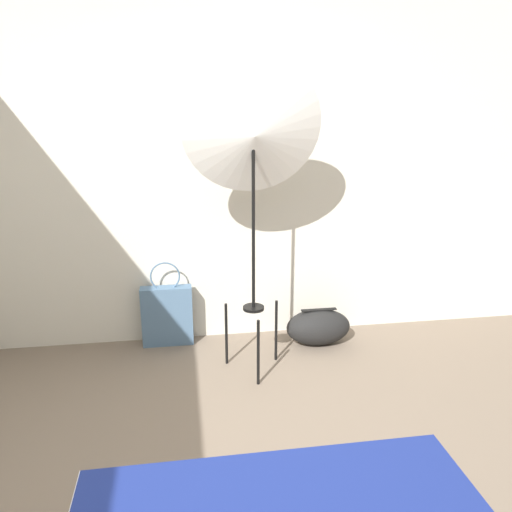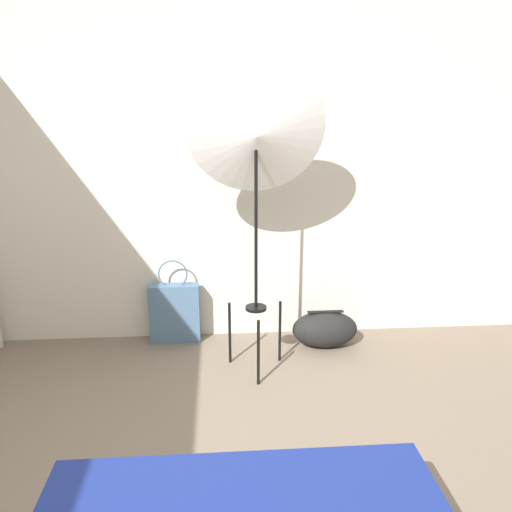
% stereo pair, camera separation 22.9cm
% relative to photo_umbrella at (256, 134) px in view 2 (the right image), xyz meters
% --- Properties ---
extents(wall_back, '(8.00, 0.05, 2.60)m').
position_rel_photo_umbrella_xyz_m(wall_back, '(-0.39, 0.60, -0.31)').
color(wall_back, beige).
rests_on(wall_back, ground_plane).
extents(photo_umbrella, '(0.90, 0.43, 2.07)m').
position_rel_photo_umbrella_xyz_m(photo_umbrella, '(0.00, 0.00, 0.00)').
color(photo_umbrella, black).
rests_on(photo_umbrella, ground_plane).
extents(tote_bag, '(0.39, 0.11, 0.67)m').
position_rel_photo_umbrella_xyz_m(tote_bag, '(-0.60, 0.48, -1.37)').
color(tote_bag, slate).
rests_on(tote_bag, ground_plane).
extents(duffel_bag, '(0.50, 0.28, 0.29)m').
position_rel_photo_umbrella_xyz_m(duffel_bag, '(0.55, 0.30, -1.47)').
color(duffel_bag, black).
rests_on(duffel_bag, ground_plane).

